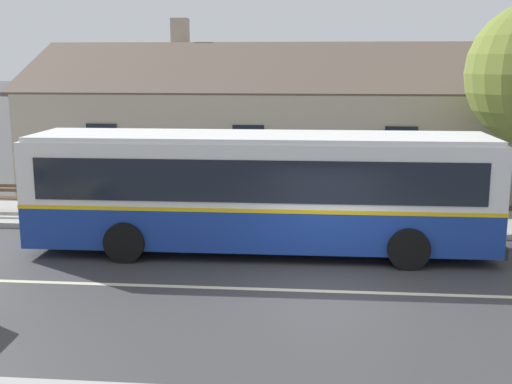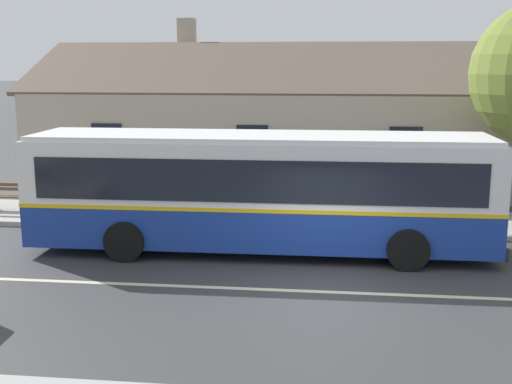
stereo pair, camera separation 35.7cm
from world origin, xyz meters
name	(u,v)px [view 1 (the left image)]	position (x,y,z in m)	size (l,w,h in m)	color
ground_plane	(327,291)	(0.00, 0.00, 0.00)	(300.00, 300.00, 0.00)	#38383A
sidewalk_far	(324,220)	(0.00, 6.00, 0.07)	(60.00, 3.00, 0.15)	#9E9E99
lane_divider_stripe	(327,291)	(0.00, 0.00, 0.00)	(60.00, 0.16, 0.01)	beige
community_building	(322,131)	(-0.02, 13.84, 1.97)	(22.99, 9.78, 6.65)	tan
transit_bus	(260,189)	(-1.69, 2.90, 1.64)	(11.77, 2.86, 3.03)	navy
bench_by_building	(2,199)	(-10.16, 5.90, 0.57)	(1.65, 0.51, 0.94)	brown
bus_stop_sign	(485,178)	(4.40, 4.99, 1.64)	(0.36, 0.07, 2.40)	gray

